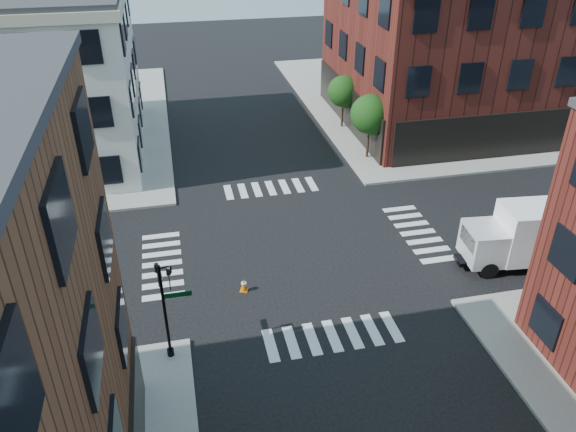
# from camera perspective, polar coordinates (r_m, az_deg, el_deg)

# --- Properties ---
(ground) EXTENTS (120.00, 120.00, 0.00)m
(ground) POSITION_cam_1_polar(r_m,az_deg,el_deg) (29.99, 0.77, -3.22)
(ground) COLOR black
(ground) RESTS_ON ground
(sidewalk_ne) EXTENTS (30.00, 30.00, 0.15)m
(sidewalk_ne) POSITION_cam_1_polar(r_m,az_deg,el_deg) (55.14, 17.66, 11.58)
(sidewalk_ne) COLOR gray
(sidewalk_ne) RESTS_ON ground
(building_ne) EXTENTS (25.00, 16.00, 12.00)m
(building_ne) POSITION_cam_1_polar(r_m,az_deg,el_deg) (49.24, 21.03, 16.09)
(building_ne) COLOR #411510
(building_ne) RESTS_ON ground
(tree_near) EXTENTS (2.69, 2.69, 4.49)m
(tree_near) POSITION_cam_1_polar(r_m,az_deg,el_deg) (39.14, 8.41, 10.01)
(tree_near) COLOR black
(tree_near) RESTS_ON ground
(tree_far) EXTENTS (2.43, 2.43, 4.07)m
(tree_far) POSITION_cam_1_polar(r_m,az_deg,el_deg) (44.58, 5.73, 12.34)
(tree_far) COLOR black
(tree_far) RESTS_ON ground
(signal_pole) EXTENTS (1.29, 1.24, 4.60)m
(signal_pole) POSITION_cam_1_polar(r_m,az_deg,el_deg) (22.37, -12.33, -8.38)
(signal_pole) COLOR black
(signal_pole) RESTS_ON ground
(box_truck) EXTENTS (7.39, 2.89, 3.27)m
(box_truck) POSITION_cam_1_polar(r_m,az_deg,el_deg) (30.55, 24.11, -1.73)
(box_truck) COLOR white
(box_truck) RESTS_ON ground
(traffic_cone) EXTENTS (0.48, 0.48, 0.68)m
(traffic_cone) POSITION_cam_1_polar(r_m,az_deg,el_deg) (26.87, -4.51, -7.01)
(traffic_cone) COLOR #DB6309
(traffic_cone) RESTS_ON ground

